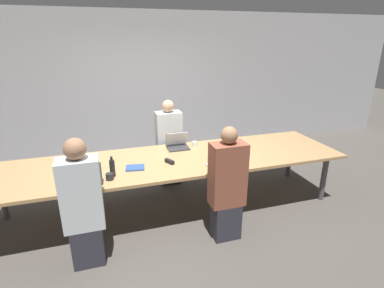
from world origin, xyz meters
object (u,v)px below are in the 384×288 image
(person_near_midright, at_px, (227,187))
(cup_near_midright, at_px, (237,161))
(person_near_left, at_px, (83,206))
(laptop_near_midright, at_px, (222,163))
(person_far_center, at_px, (169,144))
(cup_near_left, at_px, (110,177))
(laptop_near_left, at_px, (88,178))
(laptop_far_center, at_px, (177,143))
(stapler, at_px, (169,161))
(cup_far_center, at_px, (194,144))
(bottle_near_left, at_px, (112,168))

(person_near_midright, relative_size, cup_near_midright, 15.01)
(person_near_left, relative_size, laptop_near_midright, 4.29)
(person_far_center, bearing_deg, laptop_near_midright, -74.04)
(cup_near_left, bearing_deg, laptop_near_left, -173.52)
(laptop_far_center, distance_m, cup_near_midright, 0.99)
(cup_near_left, xyz_separation_m, person_near_midright, (1.28, -0.43, -0.12))
(person_far_center, height_order, stapler, person_far_center)
(person_far_center, xyz_separation_m, laptop_near_midright, (0.37, -1.30, 0.15))
(cup_far_center, distance_m, person_near_left, 1.95)
(person_far_center, distance_m, cup_near_midright, 1.37)
(cup_far_center, xyz_separation_m, cup_near_left, (-1.27, -0.77, -0.00))
(laptop_far_center, xyz_separation_m, person_near_left, (-1.31, -1.19, -0.13))
(laptop_near_midright, bearing_deg, laptop_far_center, -68.73)
(bottle_near_left, height_order, laptop_near_midright, bottle_near_left)
(cup_near_left, xyz_separation_m, cup_near_midright, (1.60, -0.01, 0.00))
(person_far_center, bearing_deg, person_near_left, -128.47)
(bottle_near_left, relative_size, person_near_midright, 0.18)
(laptop_far_center, relative_size, laptop_near_midright, 0.98)
(person_near_left, distance_m, cup_near_midright, 1.93)
(person_near_left, xyz_separation_m, bottle_near_left, (0.33, 0.48, 0.17))
(cup_near_left, relative_size, cup_near_midright, 0.94)
(cup_far_center, xyz_separation_m, laptop_near_midright, (0.08, -0.86, 0.03))
(cup_near_left, height_order, stapler, cup_near_left)
(cup_far_center, bearing_deg, person_near_midright, -89.42)
(person_far_center, height_order, bottle_near_left, person_far_center)
(person_far_center, bearing_deg, laptop_far_center, -85.99)
(laptop_far_center, relative_size, person_far_center, 0.23)
(person_far_center, xyz_separation_m, bottle_near_left, (-0.94, -1.13, 0.19))
(cup_far_center, relative_size, cup_near_left, 0.90)
(laptop_near_midright, xyz_separation_m, cup_near_midright, (0.24, 0.08, -0.03))
(person_near_midright, height_order, cup_near_midright, person_near_midright)
(person_near_left, distance_m, bottle_near_left, 0.61)
(cup_near_left, bearing_deg, bottle_near_left, 63.41)
(laptop_near_midright, bearing_deg, person_far_center, -74.04)
(person_far_center, height_order, cup_near_left, person_far_center)
(person_near_left, bearing_deg, stapler, -148.07)
(bottle_near_left, relative_size, laptop_near_midright, 0.76)
(cup_far_center, xyz_separation_m, person_near_left, (-1.56, -1.17, -0.10))
(person_near_midright, bearing_deg, person_far_center, -79.63)
(cup_near_midright, bearing_deg, person_near_midright, -127.06)
(laptop_far_center, relative_size, person_near_midright, 0.23)
(laptop_near_left, distance_m, cup_near_left, 0.24)
(person_far_center, relative_size, cup_far_center, 17.54)
(cup_near_midright, bearing_deg, cup_far_center, 112.97)
(laptop_near_left, xyz_separation_m, person_near_midright, (1.52, -0.40, -0.15))
(laptop_near_left, bearing_deg, laptop_near_midright, 177.67)
(cup_near_midright, bearing_deg, stapler, 162.12)
(laptop_near_left, height_order, stapler, laptop_near_left)
(person_near_left, bearing_deg, person_far_center, -128.47)
(cup_near_midright, bearing_deg, laptop_far_center, 126.37)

